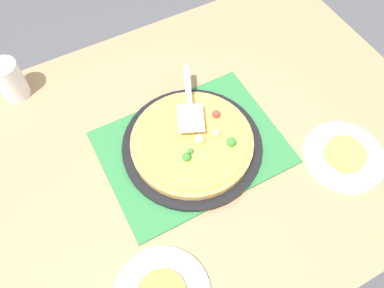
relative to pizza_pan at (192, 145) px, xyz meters
The scene contains 9 objects.
ground_plane 0.76m from the pizza_pan, ahead, with size 8.00×8.00×0.00m, color #4C4C51.
dining_table 0.12m from the pizza_pan, ahead, with size 1.40×1.00×0.75m.
placemat 0.01m from the pizza_pan, ahead, with size 0.48×0.36×0.01m, color #2D753D.
pizza_pan is the anchor object (origin of this frame).
pizza 0.02m from the pizza_pan, 156.13° to the left, with size 0.33×0.33×0.05m.
plate_far_right 0.41m from the pizza_pan, 147.68° to the left, with size 0.22×0.22×0.01m, color white.
served_slice_right 0.41m from the pizza_pan, 147.68° to the left, with size 0.11×0.11×0.02m, color #EAB747.
cup_near 0.56m from the pizza_pan, 48.25° to the right, with size 0.08×0.08×0.12m, color white.
pizza_server 0.11m from the pizza_pan, 114.09° to the right, with size 0.13×0.23×0.01m.
Camera 1 is at (0.25, 0.47, 1.65)m, focal length 35.85 mm.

